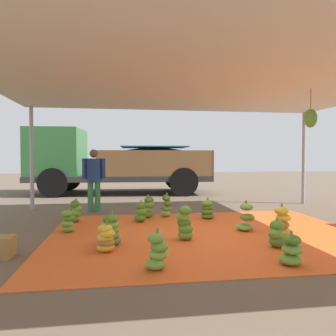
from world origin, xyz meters
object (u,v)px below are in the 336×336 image
Objects in this scene: banana_bunch_0 at (167,207)px; banana_bunch_6 at (157,252)px; banana_bunch_7 at (148,208)px; banana_bunch_13 at (106,239)px; banana_bunch_8 at (141,213)px; cargo_truck_main at (114,162)px; banana_bunch_2 at (68,222)px; banana_bunch_3 at (246,218)px; worker_0 at (94,175)px; banana_bunch_5 at (207,210)px; banana_bunch_9 at (185,224)px; banana_bunch_12 at (76,212)px; banana_bunch_1 at (111,231)px; banana_bunch_4 at (277,235)px; banana_bunch_10 at (282,222)px.

banana_bunch_0 is 1.09× the size of banana_bunch_6.
banana_bunch_7 is 1.17× the size of banana_bunch_13.
cargo_truck_main reaches higher than banana_bunch_8.
banana_bunch_2 is 3.23m from banana_bunch_3.
banana_bunch_2 is 0.30× the size of worker_0.
banana_bunch_2 is 0.83× the size of banana_bunch_3.
banana_bunch_8 is at bearing -83.13° from cargo_truck_main.
banana_bunch_5 is at bearing 64.28° from banana_bunch_6.
banana_bunch_9 is 0.39× the size of worker_0.
banana_bunch_7 is at bearing 9.87° from banana_bunch_12.
worker_0 reaches higher than banana_bunch_2.
banana_bunch_1 is at bearing 81.06° from banana_bunch_13.
worker_0 reaches higher than banana_bunch_4.
cargo_truck_main is (-0.06, 7.67, 1.01)m from banana_bunch_13.
banana_bunch_5 is (-0.39, 1.24, -0.04)m from banana_bunch_3.
banana_bunch_12 is (-1.96, -0.34, -0.01)m from banana_bunch_0.
banana_bunch_4 is (3.27, -1.45, 0.00)m from banana_bunch_2.
banana_bunch_13 is at bearing -158.65° from banana_bunch_9.
worker_0 is at bearing 118.99° from banana_bunch_9.
banana_bunch_10 reaches higher than banana_bunch_13.
banana_bunch_5 is at bearing -68.64° from cargo_truck_main.
banana_bunch_12 is at bearing 114.18° from banana_bunch_6.
banana_bunch_10 is (1.73, -2.02, -0.00)m from banana_bunch_0.
banana_bunch_5 is at bearing 46.21° from banana_bunch_13.
banana_bunch_1 is 1.07× the size of banana_bunch_12.
banana_bunch_10 reaches higher than banana_bunch_5.
banana_bunch_10 is at bearing 3.61° from banana_bunch_1.
banana_bunch_0 is 0.80m from banana_bunch_8.
banana_bunch_10 is 7.82m from cargo_truck_main.
banana_bunch_12 is (-3.25, 2.36, 0.03)m from banana_bunch_4.
banana_bunch_4 is 0.88× the size of banana_bunch_6.
banana_bunch_3 is 1.28× the size of banana_bunch_4.
banana_bunch_2 is 0.93× the size of banana_bunch_6.
banana_bunch_5 is 1.04× the size of banana_bunch_13.
banana_bunch_6 is at bearing -114.62° from banana_bunch_9.
banana_bunch_9 is 1.35× the size of banana_bunch_13.
banana_bunch_5 is (2.03, 1.83, -0.03)m from banana_bunch_1.
banana_bunch_7 is at bearing 71.86° from banana_bunch_13.
banana_bunch_6 is 1.05m from banana_bunch_13.
banana_bunch_1 is at bearing -176.39° from banana_bunch_10.
banana_bunch_8 is at bearing 111.89° from banana_bunch_9.
banana_bunch_6 is 0.32× the size of worker_0.
banana_bunch_8 is (1.36, 0.73, 0.00)m from banana_bunch_2.
banana_bunch_13 is (-1.24, -2.55, -0.05)m from banana_bunch_0.
banana_bunch_7 is (-1.66, 1.53, -0.01)m from banana_bunch_3.
banana_bunch_6 reaches higher than banana_bunch_8.
banana_bunch_1 is 2.92m from banana_bunch_10.
banana_bunch_13 is at bearing -71.91° from banana_bunch_12.
banana_bunch_6 is at bearing -75.94° from worker_0.
banana_bunch_5 is 0.93× the size of banana_bunch_12.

